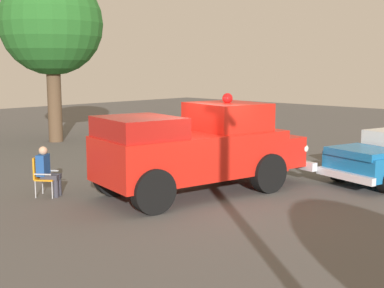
# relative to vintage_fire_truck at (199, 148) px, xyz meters

# --- Properties ---
(ground_plane) EXTENTS (60.00, 60.00, 0.00)m
(ground_plane) POSITION_rel_vintage_fire_truck_xyz_m (0.52, 0.50, -1.20)
(ground_plane) COLOR #514F4C
(vintage_fire_truck) EXTENTS (6.26, 3.36, 2.59)m
(vintage_fire_truck) POSITION_rel_vintage_fire_truck_xyz_m (0.00, 0.00, 0.00)
(vintage_fire_truck) COLOR black
(vintage_fire_truck) RESTS_ON ground
(lawn_chair_near_truck) EXTENTS (0.69, 0.69, 1.02)m
(lawn_chair_near_truck) POSITION_rel_vintage_fire_truck_xyz_m (3.04, -2.64, -0.61)
(lawn_chair_near_truck) COLOR #B7BABF
(lawn_chair_near_truck) RESTS_ON ground
(lawn_chair_by_car) EXTENTS (0.59, 0.59, 1.02)m
(lawn_chair_by_car) POSITION_rel_vintage_fire_truck_xyz_m (-4.77, -0.55, -0.61)
(lawn_chair_by_car) COLOR #B7BABF
(lawn_chair_by_car) RESTS_ON ground
(spectator_seated) EXTENTS (0.62, 0.65, 1.29)m
(spectator_seated) POSITION_rel_vintage_fire_truck_xyz_m (2.96, -2.54, -0.50)
(spectator_seated) COLOR #383842
(spectator_seated) RESTS_ON ground
(oak_tree_left) EXTENTS (4.39, 4.39, 7.30)m
(oak_tree_left) POSITION_rel_vintage_fire_truck_xyz_m (-2.36, -10.90, 3.86)
(oak_tree_left) COLOR brown
(oak_tree_left) RESTS_ON ground
(traffic_cone) EXTENTS (0.40, 0.40, 0.64)m
(traffic_cone) POSITION_rel_vintage_fire_truck_xyz_m (-2.43, -0.97, -0.89)
(traffic_cone) COLOR orange
(traffic_cone) RESTS_ON ground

